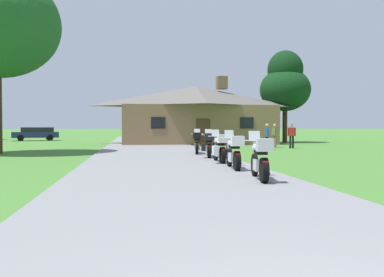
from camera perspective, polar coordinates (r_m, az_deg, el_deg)
ground_plane at (r=21.93m, az=-4.89°, el=-2.22°), size 500.00×500.00×0.00m
asphalt_driveway at (r=19.94m, az=-4.56°, el=-2.52°), size 6.40×80.00×0.06m
motorcycle_silver_nearest_to_camera at (r=11.15m, az=9.37°, el=-2.81°), size 0.74×2.08×1.30m
motorcycle_silver_second_in_row at (r=13.94m, az=5.78°, el=-1.90°), size 0.66×2.08×1.30m
motorcycle_silver_third_in_row at (r=16.41m, az=3.90°, el=-1.40°), size 0.73×2.08×1.30m
motorcycle_red_fourth_in_row at (r=19.15m, az=2.35°, el=-0.96°), size 0.92×2.08×1.30m
motorcycle_green_farthest_in_row at (r=21.71m, az=0.70°, el=-0.62°), size 0.78×2.07×1.30m
stone_lodge at (r=36.18m, az=0.58°, el=3.37°), size 13.42×7.60×5.89m
bystander_red_shirt_near_lodge at (r=28.88m, az=13.57°, el=0.55°), size 0.54×0.29×1.69m
bystander_blue_shirt_beside_signpost at (r=27.07m, az=10.29°, el=0.46°), size 0.31×0.53×1.67m
bystander_olive_shirt_by_tree at (r=29.38m, az=11.32°, el=0.55°), size 0.33×0.52×1.67m
tree_right_of_lodge at (r=39.51m, az=12.71°, el=7.36°), size 4.66×4.66×8.50m
parked_navy_suv_far_left at (r=46.34m, az=-20.73°, el=0.68°), size 4.92×2.99×1.40m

